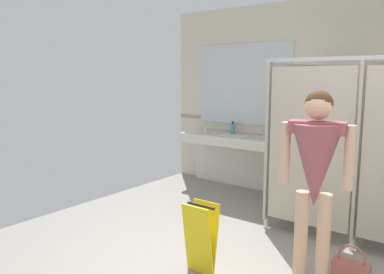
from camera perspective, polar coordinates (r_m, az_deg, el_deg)
name	(u,v)px	position (r m, az deg, el deg)	size (l,w,h in m)	color
vanity_counter	(236,149)	(6.05, 6.49, -1.81)	(1.71, 0.54, 0.95)	silver
mirror_panel	(243,84)	(6.11, 7.60, 7.71)	(1.61, 0.02, 1.24)	silver
person_standing	(316,165)	(3.27, 17.76, -3.99)	(0.56, 0.47, 1.63)	#DBAD89
soap_dispenser	(233,128)	(6.12, 6.03, 1.27)	(0.07, 0.07, 0.19)	teal
paper_cup	(206,130)	(6.10, 2.02, 0.98)	(0.07, 0.07, 0.10)	beige
wet_floor_sign	(201,238)	(3.51, 1.29, -14.64)	(0.28, 0.19, 0.64)	yellow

